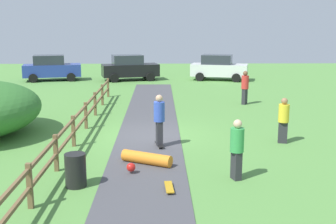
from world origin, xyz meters
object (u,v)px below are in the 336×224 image
Objects in this scene: parked_car_black at (130,68)px; trash_bin at (76,170)px; skater_riding at (159,118)px; skateboard_loose at (169,187)px; bystander_green at (237,147)px; bystander_yellow at (284,118)px; skater_fallen at (145,159)px; parked_car_white at (219,67)px; bystander_red at (245,86)px; parked_car_blue at (51,68)px.

trash_bin is at bearing -89.89° from parked_car_black.
skater_riding is 2.26× the size of skateboard_loose.
bystander_green is 4.32m from bystander_yellow.
skater_fallen is (1.79, 1.69, -0.25)m from trash_bin.
bystander_green is 0.38× the size of parked_car_white.
parked_car_blue is at bearing 142.01° from bystander_red.
bystander_yellow is (2.33, 3.63, -0.03)m from bystander_green.
bystander_red is 0.40× the size of parked_car_black.
skateboard_loose is 0.18× the size of parked_car_blue.
skateboard_loose is 0.45× the size of bystander_red.
skater_fallen is 0.36× the size of parked_car_blue.
trash_bin is 13.41m from bystander_red.
trash_bin is at bearing -148.55° from bystander_yellow.
bystander_yellow is at bearing -90.65° from bystander_red.
skater_riding is at bearing 58.76° from trash_bin.
parked_car_white is at bearing 0.11° from parked_car_blue.
skateboard_loose is at bearing -133.67° from bystander_yellow.
trash_bin is 0.53× the size of bystander_green.
parked_car_white is 12.62m from parked_car_blue.
parked_car_white reaches higher than skater_fallen.
skater_riding is 18.40m from parked_car_white.
parked_car_white is (4.24, 21.81, 0.87)m from skateboard_loose.
parked_car_black is at bearing 95.28° from skater_fallen.
parked_car_white is (6.75, 0.03, 0.00)m from parked_car_black.
parked_car_blue is at bearing 105.39° from trash_bin.
skateboard_loose is 6.14m from bystander_yellow.
trash_bin is 22.27m from parked_car_blue.
parked_car_black and parked_car_white have the same top height.
skater_riding reaches higher than skateboard_loose.
skateboard_loose is at bearing -71.42° from skater_fallen.
bystander_red reaches higher than skateboard_loose.
parked_car_blue is (-10.25, 21.02, 0.02)m from bystander_green.
bystander_yellow reaches higher than skateboard_loose.
skater_fallen is 2.13m from skateboard_loose.
skateboard_loose is at bearing -157.68° from bystander_green.
skater_riding is 1.02× the size of bystander_red.
bystander_green is 21.47m from parked_car_black.
bystander_green is at bearing -56.38° from skater_riding.
bystander_red is (4.29, 11.90, 0.90)m from skateboard_loose.
parked_car_black reaches higher than bystander_green.
parked_car_white reaches higher than bystander_red.
parked_car_blue reaches higher than skateboard_loose.
parked_car_black is at bearing -0.02° from parked_car_blue.
trash_bin is at bearing -174.14° from bystander_green.
bystander_green is 23.38m from parked_car_blue.
bystander_yellow reaches higher than skater_fallen.
skater_riding is at bearing -104.15° from parked_car_white.
skateboard_loose is (0.25, -3.97, -0.96)m from skater_riding.
bystander_green is 1.03× the size of bystander_yellow.
trash_bin is at bearing -136.62° from skater_fallen.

